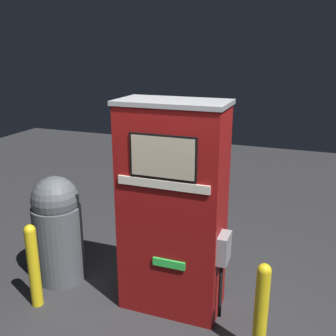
% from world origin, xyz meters
% --- Properties ---
extents(ground_plane, '(14.00, 14.00, 0.00)m').
position_xyz_m(ground_plane, '(0.00, 0.00, 0.00)').
color(ground_plane, '#2D2D30').
extents(gas_pump, '(1.04, 0.52, 2.01)m').
position_xyz_m(gas_pump, '(0.00, 0.24, 1.01)').
color(gas_pump, maroon).
rests_on(gas_pump, ground_plane).
extents(safety_bollard, '(0.11, 0.11, 0.86)m').
position_xyz_m(safety_bollard, '(0.89, -0.16, 0.45)').
color(safety_bollard, yellow).
rests_on(safety_bollard, ground_plane).
extents(trash_bin, '(0.52, 0.52, 1.17)m').
position_xyz_m(trash_bin, '(-1.31, 0.26, 0.59)').
color(trash_bin, '#51565B').
rests_on(trash_bin, ground_plane).
extents(safety_bollard_far, '(0.11, 0.11, 0.86)m').
position_xyz_m(safety_bollard_far, '(-1.25, -0.23, 0.45)').
color(safety_bollard_far, yellow).
rests_on(safety_bollard_far, ground_plane).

